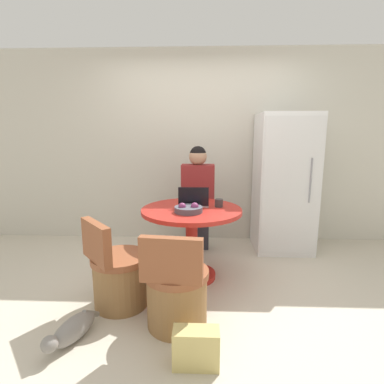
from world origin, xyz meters
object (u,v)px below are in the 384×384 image
fruit_bowl (188,209)px  cat (72,330)px  refrigerator (284,183)px  handbag (196,348)px  chair_near_left_corner (119,276)px  person_seated (198,194)px  chair_near_camera (176,294)px  dining_table (192,228)px  laptop (194,202)px

fruit_bowl → cat: fruit_bowl is taller
refrigerator → handbag: refrigerator is taller
chair_near_left_corner → person_seated: person_seated is taller
person_seated → handbag: size_ratio=4.47×
chair_near_camera → chair_near_left_corner: bearing=-21.2°
dining_table → chair_near_camera: (-0.08, -0.82, -0.26)m
laptop → dining_table: bearing=82.6°
laptop → fruit_bowl: bearing=81.8°
chair_near_camera → cat: (-0.74, -0.21, -0.18)m
dining_table → person_seated: (0.05, 0.73, 0.21)m
dining_table → fruit_bowl: fruit_bowl is taller
fruit_bowl → cat: size_ratio=0.52×
cat → handbag: handbag is taller
laptop → person_seated: bearing=-93.0°
refrigerator → cat: size_ratio=3.35×
dining_table → cat: 1.39m
chair_near_camera → fruit_bowl: bearing=-89.3°
cat → fruit_bowl: bearing=157.5°
dining_table → laptop: size_ratio=3.28×
refrigerator → chair_near_camera: size_ratio=2.20×
chair_near_camera → chair_near_left_corner: (-0.53, 0.27, 0.00)m
chair_near_camera → person_seated: (0.13, 1.54, 0.47)m
refrigerator → chair_near_camera: 2.17m
dining_table → fruit_bowl: bearing=-98.9°
person_seated → cat: (-0.87, -1.76, -0.65)m
refrigerator → chair_near_left_corner: (-1.75, -1.42, -0.60)m
chair_near_left_corner → refrigerator: bearing=-92.8°
dining_table → handbag: size_ratio=3.38×
laptop → handbag: (0.06, -1.36, -0.65)m
refrigerator → laptop: 1.35m
fruit_bowl → handbag: size_ratio=0.90×
chair_near_camera → laptop: size_ratio=2.56×
person_seated → laptop: (-0.03, -0.60, 0.04)m
refrigerator → handbag: bearing=-116.8°
refrigerator → fruit_bowl: (-1.17, -1.02, -0.09)m
chair_near_left_corner → laptop: (0.63, 0.68, 0.52)m
person_seated → laptop: size_ratio=4.34×
chair_near_left_corner → handbag: bearing=-176.5°
chair_near_camera → dining_table: bearing=-90.0°
chair_near_left_corner → person_seated: bearing=-69.1°
cat → handbag: size_ratio=1.73×
person_seated → handbag: bearing=90.9°
laptop → fruit_bowl: 0.28m
refrigerator → dining_table: (-1.14, -0.87, -0.33)m
cat → person_seated: bearing=173.5°
chair_near_left_corner → dining_table: bearing=-90.0°
handbag → chair_near_left_corner: bearing=135.2°
fruit_bowl → handbag: fruit_bowl is taller
laptop → handbag: laptop is taller
chair_near_camera → cat: chair_near_camera is taller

